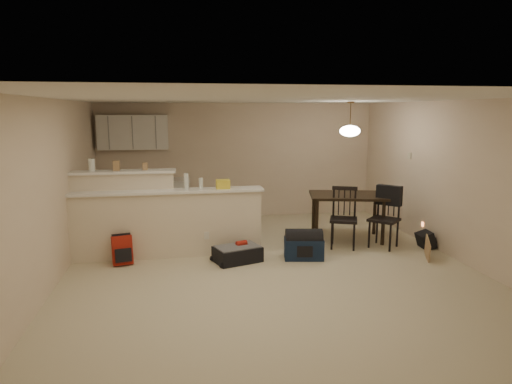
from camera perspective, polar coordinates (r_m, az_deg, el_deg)
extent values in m
plane|color=beige|center=(6.93, 1.84, -9.57)|extent=(7.00, 7.00, 0.00)
plane|color=white|center=(6.52, 1.97, 11.58)|extent=(7.00, 7.00, 0.00)
cube|color=beige|center=(10.03, -2.21, 3.91)|extent=(6.00, 0.02, 2.50)
cube|color=beige|center=(3.36, 14.38, -9.03)|extent=(6.00, 0.02, 2.50)
cube|color=beige|center=(6.68, -24.16, -0.11)|extent=(0.02, 7.00, 2.50)
cube|color=beige|center=(7.80, 24.03, 1.25)|extent=(0.02, 7.00, 2.50)
cube|color=beige|center=(7.51, -10.88, -4.01)|extent=(3.00, 0.28, 1.05)
cube|color=white|center=(7.39, -11.02, 0.09)|extent=(3.08, 0.38, 0.04)
cube|color=beige|center=(7.73, -16.09, -2.67)|extent=(1.60, 0.24, 1.35)
cube|color=white|center=(7.61, -16.35, 2.44)|extent=(1.68, 0.34, 0.04)
cube|color=white|center=(9.75, -15.11, 7.23)|extent=(1.40, 0.34, 0.70)
cube|color=white|center=(9.78, -13.62, -1.27)|extent=(1.80, 0.60, 0.90)
cube|color=beige|center=(9.07, 18.64, 4.32)|extent=(0.02, 0.12, 0.12)
cylinder|color=silver|center=(7.67, -19.86, 3.20)|extent=(0.10, 0.10, 0.20)
cube|color=#A37E54|center=(7.61, -17.06, 3.16)|extent=(0.10, 0.07, 0.16)
cube|color=#A37E54|center=(7.57, -13.69, 3.13)|extent=(0.08, 0.06, 0.12)
cylinder|color=silver|center=(7.37, -8.72, 1.31)|extent=(0.07, 0.07, 0.26)
cylinder|color=silver|center=(7.38, -6.90, 1.06)|extent=(0.06, 0.06, 0.18)
cube|color=#A37E54|center=(7.41, -4.15, 0.98)|extent=(0.22, 0.18, 0.14)
cube|color=black|center=(8.45, 11.38, -0.44)|extent=(1.50, 1.16, 0.04)
cylinder|color=black|center=(8.12, 7.59, -3.77)|extent=(0.06, 0.06, 0.79)
cylinder|color=black|center=(8.30, 15.61, -3.76)|extent=(0.06, 0.06, 0.79)
cylinder|color=black|center=(8.81, 7.20, -2.66)|extent=(0.06, 0.06, 0.79)
cylinder|color=black|center=(8.98, 14.61, -2.67)|extent=(0.06, 0.06, 0.79)
cylinder|color=brown|center=(8.31, 11.72, 9.34)|extent=(0.02, 0.02, 0.50)
cylinder|color=brown|center=(8.31, 11.78, 10.92)|extent=(0.12, 0.12, 0.03)
ellipsoid|color=white|center=(8.32, 11.66, 7.48)|extent=(0.36, 0.36, 0.20)
cube|color=black|center=(7.22, -2.33, -7.77)|extent=(0.80, 0.65, 0.23)
cube|color=#A81E13|center=(7.36, -16.38, -6.98)|extent=(0.33, 0.25, 0.44)
cube|color=#12213A|center=(7.37, 5.99, -7.04)|extent=(0.66, 0.43, 0.33)
cube|color=black|center=(8.42, 20.45, -5.66)|extent=(0.24, 0.33, 0.27)
cube|color=#A37E54|center=(7.80, 20.66, -6.71)|extent=(0.18, 0.41, 0.33)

